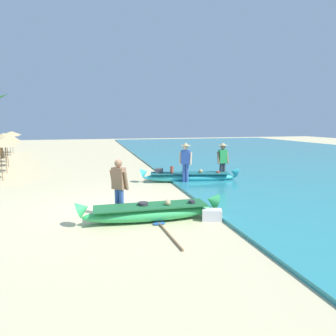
{
  "coord_description": "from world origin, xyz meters",
  "views": [
    {
      "loc": [
        -0.41,
        -9.08,
        2.67
      ],
      "look_at": [
        2.46,
        2.01,
        0.9
      ],
      "focal_mm": 31.6,
      "sensor_mm": 36.0,
      "label": 1
    }
  ],
  "objects_px": {
    "boat_green_foreground": "(151,212)",
    "person_vendor_hatted": "(186,160)",
    "person_tourist_customer": "(119,185)",
    "cooler_box": "(212,215)",
    "person_vendor_assistant": "(223,159)",
    "boat_cyan_midground": "(189,177)",
    "paddle": "(166,231)"
  },
  "relations": [
    {
      "from": "boat_green_foreground",
      "to": "cooler_box",
      "type": "xyz_separation_m",
      "value": [
        1.62,
        -0.41,
        -0.09
      ]
    },
    {
      "from": "person_vendor_hatted",
      "to": "cooler_box",
      "type": "relative_size",
      "value": 3.41
    },
    {
      "from": "boat_cyan_midground",
      "to": "person_vendor_hatted",
      "type": "bearing_deg",
      "value": -125.59
    },
    {
      "from": "person_tourist_customer",
      "to": "person_vendor_assistant",
      "type": "height_order",
      "value": "person_vendor_assistant"
    },
    {
      "from": "boat_green_foreground",
      "to": "person_vendor_hatted",
      "type": "relative_size",
      "value": 2.19
    },
    {
      "from": "boat_green_foreground",
      "to": "boat_cyan_midground",
      "type": "relative_size",
      "value": 0.89
    },
    {
      "from": "boat_green_foreground",
      "to": "person_vendor_hatted",
      "type": "distance_m",
      "value": 5.07
    },
    {
      "from": "boat_green_foreground",
      "to": "person_vendor_hatted",
      "type": "height_order",
      "value": "person_vendor_hatted"
    },
    {
      "from": "boat_green_foreground",
      "to": "cooler_box",
      "type": "bearing_deg",
      "value": -14.28
    },
    {
      "from": "person_vendor_hatted",
      "to": "paddle",
      "type": "bearing_deg",
      "value": -112.54
    },
    {
      "from": "boat_green_foreground",
      "to": "person_tourist_customer",
      "type": "relative_size",
      "value": 2.41
    },
    {
      "from": "person_vendor_hatted",
      "to": "person_tourist_customer",
      "type": "bearing_deg",
      "value": -130.09
    },
    {
      "from": "person_tourist_customer",
      "to": "paddle",
      "type": "bearing_deg",
      "value": -57.52
    },
    {
      "from": "boat_green_foreground",
      "to": "person_vendor_hatted",
      "type": "xyz_separation_m",
      "value": [
        2.4,
        4.39,
        0.81
      ]
    },
    {
      "from": "person_tourist_customer",
      "to": "cooler_box",
      "type": "height_order",
      "value": "person_tourist_customer"
    },
    {
      "from": "boat_green_foreground",
      "to": "paddle",
      "type": "height_order",
      "value": "boat_green_foreground"
    },
    {
      "from": "boat_green_foreground",
      "to": "person_vendor_hatted",
      "type": "bearing_deg",
      "value": 61.35
    },
    {
      "from": "boat_green_foreground",
      "to": "paddle",
      "type": "distance_m",
      "value": 1.0
    },
    {
      "from": "boat_green_foreground",
      "to": "paddle",
      "type": "bearing_deg",
      "value": -79.23
    },
    {
      "from": "boat_cyan_midground",
      "to": "person_vendor_hatted",
      "type": "distance_m",
      "value": 0.96
    },
    {
      "from": "person_tourist_customer",
      "to": "person_vendor_assistant",
      "type": "bearing_deg",
      "value": 39.0
    },
    {
      "from": "boat_cyan_midground",
      "to": "cooler_box",
      "type": "relative_size",
      "value": 8.4
    },
    {
      "from": "boat_green_foreground",
      "to": "boat_cyan_midground",
      "type": "xyz_separation_m",
      "value": [
        2.71,
        4.82,
        -0.0
      ]
    },
    {
      "from": "boat_cyan_midground",
      "to": "person_tourist_customer",
      "type": "distance_m",
      "value": 5.54
    },
    {
      "from": "person_vendor_assistant",
      "to": "paddle",
      "type": "height_order",
      "value": "person_vendor_assistant"
    },
    {
      "from": "person_vendor_hatted",
      "to": "person_tourist_customer",
      "type": "distance_m",
      "value": 4.97
    },
    {
      "from": "person_vendor_assistant",
      "to": "person_tourist_customer",
      "type": "bearing_deg",
      "value": -141.0
    },
    {
      "from": "person_tourist_customer",
      "to": "cooler_box",
      "type": "xyz_separation_m",
      "value": [
        2.42,
        -1.0,
        -0.77
      ]
    },
    {
      "from": "cooler_box",
      "to": "person_tourist_customer",
      "type": "bearing_deg",
      "value": 176.77
    },
    {
      "from": "person_vendor_assistant",
      "to": "person_vendor_hatted",
      "type": "bearing_deg",
      "value": -170.4
    },
    {
      "from": "boat_green_foreground",
      "to": "cooler_box",
      "type": "height_order",
      "value": "boat_green_foreground"
    },
    {
      "from": "boat_green_foreground",
      "to": "person_tourist_customer",
      "type": "height_order",
      "value": "person_tourist_customer"
    }
  ]
}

